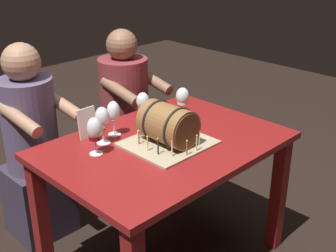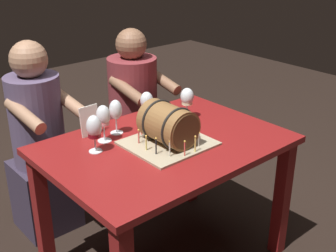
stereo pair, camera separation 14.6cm
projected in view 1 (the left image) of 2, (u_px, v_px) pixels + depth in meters
dining_table at (165, 163)px, 2.31m from camera, size 1.20×0.85×0.74m
barrel_cake at (168, 127)px, 2.20m from camera, size 0.40×0.37×0.22m
wine_glass_red at (95, 131)px, 2.09m from camera, size 0.08×0.08×0.19m
wine_glass_white at (183, 97)px, 2.51m from camera, size 0.08×0.08×0.18m
wine_glass_amber at (143, 103)px, 2.44m from camera, size 0.07×0.07×0.18m
wine_glass_empty at (113, 112)px, 2.29m from camera, size 0.07×0.07×0.19m
wine_glass_rose at (102, 119)px, 2.20m from camera, size 0.07×0.07×0.19m
menu_card at (87, 123)px, 2.28m from camera, size 0.11×0.03×0.16m
person_seated_left at (34, 154)px, 2.59m from camera, size 0.38×0.47×1.19m
person_seated_right at (125, 121)px, 3.05m from camera, size 0.37×0.46×1.16m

